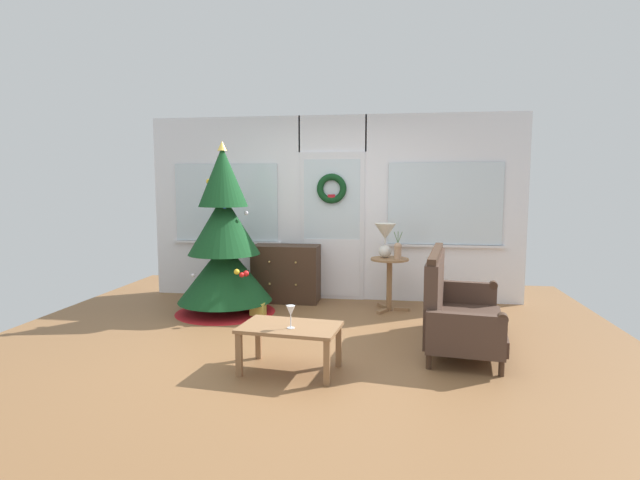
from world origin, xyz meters
name	(u,v)px	position (x,y,z in m)	size (l,w,h in m)	color
ground_plane	(307,344)	(0.00, 0.00, 0.00)	(6.76, 6.76, 0.00)	brown
back_wall_with_door	(332,208)	(0.00, 2.08, 1.28)	(5.20, 0.19, 2.55)	white
christmas_tree	(224,248)	(-1.24, 1.10, 0.81)	(1.25, 1.25, 2.13)	#4C331E
dresser_cabinet	(286,273)	(-0.60, 1.79, 0.39)	(0.91, 0.45, 0.78)	#3D281C
settee_sofa	(454,309)	(1.45, 0.16, 0.38)	(0.90, 1.60, 0.96)	#3D281C
side_table	(389,273)	(0.81, 1.49, 0.48)	(0.50, 0.48, 0.68)	#8E6642
table_lamp	(385,236)	(0.75, 1.53, 0.96)	(0.28, 0.28, 0.44)	silver
flower_vase	(398,250)	(0.91, 1.43, 0.79)	(0.11, 0.10, 0.35)	tan
coffee_table	(290,332)	(-0.02, -0.73, 0.34)	(0.89, 0.61, 0.40)	#8E6642
wine_glass	(291,312)	(0.00, -0.81, 0.54)	(0.08, 0.08, 0.20)	silver
gift_box	(258,310)	(-0.77, 0.95, 0.09)	(0.17, 0.16, 0.17)	#D8C64C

